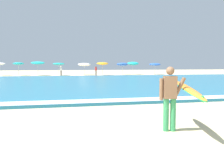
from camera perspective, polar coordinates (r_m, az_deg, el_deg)
name	(u,v)px	position (r m, az deg, el deg)	size (l,w,h in m)	color
ground_plane	(137,148)	(5.58, 5.71, -14.22)	(160.00, 160.00, 0.00)	beige
sea	(72,82)	(24.69, -9.06, 0.35)	(120.00, 28.00, 0.14)	teal
surf_foam	(93,101)	(11.42, -4.31, -3.85)	(120.00, 1.14, 0.01)	white
surfer_with_board	(179,93)	(6.90, 14.90, -1.99)	(1.21, 2.71, 1.73)	#338E56
beach_umbrella_0	(0,64)	(45.59, -24.17, 4.22)	(1.80, 1.81, 2.18)	beige
beach_umbrella_1	(18,64)	(43.61, -20.50, 4.37)	(1.79, 1.80, 2.20)	beige
beach_umbrella_2	(38,63)	(43.96, -16.50, 4.62)	(2.30, 2.33, 2.44)	beige
beach_umbrella_3	(59,64)	(43.45, -12.01, 4.49)	(1.97, 1.98, 2.14)	beige
beach_umbrella_4	(84,65)	(44.51, -6.35, 4.42)	(2.20, 2.22, 2.16)	beige
beach_umbrella_5	(102,64)	(43.22, -2.19, 4.66)	(2.00, 2.03, 2.28)	beige
beach_umbrella_6	(122,64)	(44.55, 2.36, 4.48)	(2.03, 2.05, 2.19)	beige
beach_umbrella_7	(133,63)	(47.08, 4.79, 4.67)	(2.18, 2.22, 2.42)	beige
beach_umbrella_8	(155,64)	(47.72, 9.72, 4.41)	(2.11, 2.13, 2.15)	beige
beachgoer_near_row_left	(96,70)	(42.38, -3.66, 3.10)	(0.32, 0.20, 1.58)	#383842
beachgoer_near_row_mid	(61,70)	(42.37, -11.50, 3.02)	(0.32, 0.20, 1.58)	#383842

